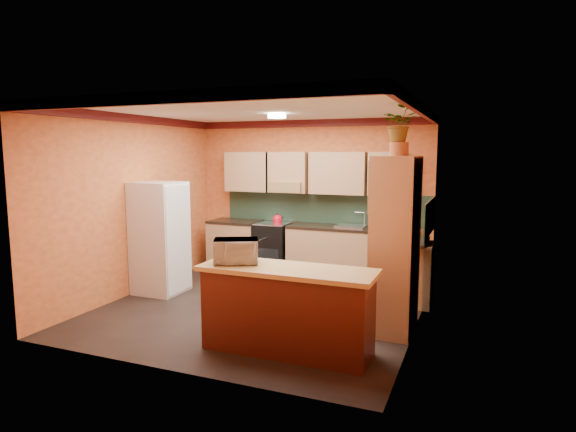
% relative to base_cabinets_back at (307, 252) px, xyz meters
% --- Properties ---
extents(room_shell, '(4.24, 4.24, 2.72)m').
position_rel_base_cabinets_back_xyz_m(room_shell, '(-0.02, -1.52, 1.65)').
color(room_shell, black).
rests_on(room_shell, ground).
extents(base_cabinets_back, '(3.65, 0.60, 0.88)m').
position_rel_base_cabinets_back_xyz_m(base_cabinets_back, '(0.00, 0.00, 0.00)').
color(base_cabinets_back, tan).
rests_on(base_cabinets_back, ground).
extents(countertop_back, '(3.65, 0.62, 0.04)m').
position_rel_base_cabinets_back_xyz_m(countertop_back, '(0.00, -0.00, 0.46)').
color(countertop_back, black).
rests_on(countertop_back, base_cabinets_back).
extents(stove, '(0.58, 0.58, 0.91)m').
position_rel_base_cabinets_back_xyz_m(stove, '(-0.62, -0.00, 0.02)').
color(stove, black).
rests_on(stove, ground).
extents(kettle, '(0.17, 0.17, 0.18)m').
position_rel_base_cabinets_back_xyz_m(kettle, '(-0.53, -0.05, 0.56)').
color(kettle, '#B60C1F').
rests_on(kettle, stove).
extents(sink, '(0.48, 0.40, 0.03)m').
position_rel_base_cabinets_back_xyz_m(sink, '(0.77, 0.00, 0.50)').
color(sink, silver).
rests_on(sink, countertop_back).
extents(base_cabinets_right, '(0.60, 0.80, 0.88)m').
position_rel_base_cabinets_back_xyz_m(base_cabinets_right, '(1.76, -0.83, 0.00)').
color(base_cabinets_right, tan).
rests_on(base_cabinets_right, ground).
extents(countertop_right, '(0.62, 0.80, 0.04)m').
position_rel_base_cabinets_back_xyz_m(countertop_right, '(1.76, -0.83, 0.46)').
color(countertop_right, black).
rests_on(countertop_right, base_cabinets_right).
extents(fridge, '(0.68, 0.66, 1.70)m').
position_rel_base_cabinets_back_xyz_m(fridge, '(-1.79, -1.67, 0.41)').
color(fridge, silver).
rests_on(fridge, ground).
extents(pantry, '(0.48, 0.90, 2.10)m').
position_rel_base_cabinets_back_xyz_m(pantry, '(1.81, -1.92, 0.61)').
color(pantry, tan).
rests_on(pantry, ground).
extents(fern_pot, '(0.22, 0.22, 0.16)m').
position_rel_base_cabinets_back_xyz_m(fern_pot, '(1.81, -1.87, 1.74)').
color(fern_pot, '#9B4A25').
rests_on(fern_pot, pantry).
extents(fern, '(0.44, 0.40, 0.42)m').
position_rel_base_cabinets_back_xyz_m(fern, '(1.81, -1.87, 2.03)').
color(fern, tan).
rests_on(fern, fern_pot).
extents(breakfast_bar, '(1.80, 0.55, 0.88)m').
position_rel_base_cabinets_back_xyz_m(breakfast_bar, '(0.86, -3.05, 0.00)').
color(breakfast_bar, '#521E13').
rests_on(breakfast_bar, ground).
extents(bar_top, '(1.90, 0.65, 0.05)m').
position_rel_base_cabinets_back_xyz_m(bar_top, '(0.86, -3.05, 0.47)').
color(bar_top, tan).
rests_on(bar_top, breakfast_bar).
extents(microwave, '(0.57, 0.50, 0.27)m').
position_rel_base_cabinets_back_xyz_m(microwave, '(0.25, -3.05, 0.62)').
color(microwave, silver).
rests_on(microwave, bar_top).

